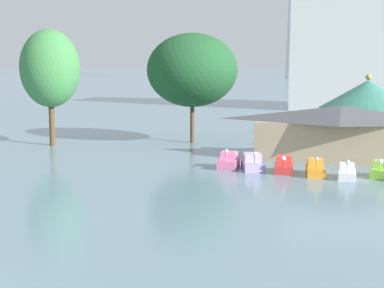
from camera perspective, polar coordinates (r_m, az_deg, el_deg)
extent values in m
cube|color=pink|center=(48.47, 3.71, -2.01)|extent=(1.68, 2.52, 0.80)
cube|color=pink|center=(48.65, 3.78, -1.13)|extent=(1.39, 1.16, 0.61)
cylinder|color=pink|center=(47.39, 3.50, -1.31)|extent=(0.14, 0.14, 0.73)
sphere|color=white|center=(47.31, 3.51, -0.70)|extent=(0.30, 0.30, 0.30)
cube|color=#B299D8|center=(48.11, 6.18, -2.20)|extent=(2.51, 3.22, 0.66)
cube|color=#C8ADF0|center=(48.34, 6.13, -1.33)|extent=(1.77, 1.66, 0.71)
cylinder|color=#B299D8|center=(46.90, 6.39, -1.69)|extent=(0.14, 0.14, 0.61)
sphere|color=white|center=(46.82, 6.40, -1.09)|extent=(0.38, 0.38, 0.38)
cube|color=red|center=(47.26, 9.27, -2.44)|extent=(1.69, 2.78, 0.68)
cube|color=#E8423C|center=(47.47, 9.30, -1.57)|extent=(1.34, 1.30, 0.67)
cylinder|color=red|center=(46.11, 9.24, -1.99)|extent=(0.14, 0.14, 0.48)
sphere|color=white|center=(46.04, 9.25, -1.45)|extent=(0.39, 0.39, 0.39)
cube|color=orange|center=(46.55, 12.36, -2.69)|extent=(1.78, 3.00, 0.69)
cube|color=gold|center=(46.78, 12.36, -1.82)|extent=(1.35, 1.43, 0.62)
cylinder|color=orange|center=(45.31, 12.49, -2.10)|extent=(0.14, 0.14, 0.70)
sphere|color=white|center=(45.22, 12.51, -1.48)|extent=(0.29, 0.29, 0.29)
cube|color=white|center=(45.85, 15.39, -2.99)|extent=(1.43, 2.59, 0.64)
cube|color=white|center=(46.05, 15.41, -2.21)|extent=(1.17, 1.19, 0.53)
cylinder|color=white|center=(44.73, 15.45, -2.43)|extent=(0.14, 0.14, 0.66)
sphere|color=white|center=(44.64, 15.47, -1.78)|extent=(0.36, 0.36, 0.36)
cube|color=#8CCC3F|center=(47.00, 18.59, -2.79)|extent=(1.83, 2.58, 0.74)
cube|color=#A0E24F|center=(47.17, 18.67, -1.93)|extent=(1.40, 1.26, 0.59)
cylinder|color=#8CCC3F|center=(45.96, 18.47, -2.23)|extent=(0.14, 0.14, 0.52)
sphere|color=white|center=(45.88, 18.50, -1.67)|extent=(0.39, 0.39, 0.39)
cube|color=tan|center=(54.03, 14.73, 0.29)|extent=(15.17, 5.13, 3.57)
pyramid|color=#4C4C51|center=(53.75, 14.83, 2.96)|extent=(16.38, 5.90, 1.50)
cylinder|color=#993328|center=(69.12, 17.23, 1.94)|extent=(7.95, 7.95, 3.71)
cone|color=#387F6B|center=(68.84, 17.35, 4.83)|extent=(11.16, 11.16, 3.26)
sphere|color=#B7993D|center=(68.76, 17.42, 6.48)|extent=(0.70, 0.70, 0.70)
cylinder|color=brown|center=(63.31, -13.96, 1.74)|extent=(0.62, 0.62, 4.20)
ellipsoid|color=#3D7F42|center=(62.93, -14.16, 7.43)|extent=(6.40, 6.40, 8.36)
cylinder|color=brown|center=(63.67, 0.02, 1.96)|extent=(0.47, 0.47, 4.06)
ellipsoid|color=#1E5128|center=(63.29, 0.02, 7.48)|extent=(10.11, 10.11, 8.20)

